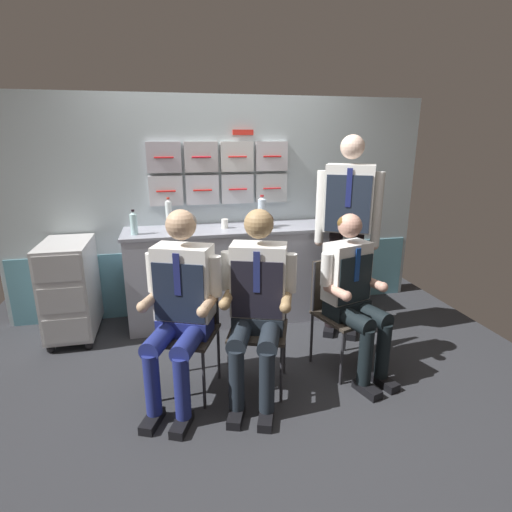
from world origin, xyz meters
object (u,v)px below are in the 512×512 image
Objects in this scene: folding_chair_left at (190,317)px; crew_member_left at (180,299)px; crew_member_standing at (348,219)px; folding_chair_near_trolley at (338,301)px; crew_member_near_trolley at (354,290)px; crew_member_center at (257,296)px; folding_chair_center at (260,314)px; paper_cup_blue at (225,223)px; service_trolley at (70,287)px; sparkling_bottle_green at (262,212)px.

crew_member_left is at bearing -112.86° from folding_chair_left.
crew_member_standing is at bearing 19.75° from folding_chair_left.
crew_member_standing is (0.25, 0.45, 0.56)m from folding_chair_near_trolley.
crew_member_near_trolley is 0.76m from crew_member_standing.
folding_chair_center is at bearing 70.69° from crew_member_center.
paper_cup_blue is (-0.04, 1.24, 0.25)m from crew_member_center.
folding_chair_center is 9.71× the size of paper_cup_blue.
folding_chair_left is at bearing -160.25° from crew_member_standing.
crew_member_near_trolley is at bearing -4.28° from folding_chair_center.
folding_chair_near_trolley is 9.71× the size of paper_cup_blue.
service_trolley is 1.87m from sparkling_bottle_green.
sparkling_bottle_green is (0.26, 1.06, 0.55)m from folding_chair_center.
crew_member_standing is at bearing -38.40° from sparkling_bottle_green.
crew_member_left is (0.94, -1.10, 0.26)m from service_trolley.
crew_member_near_trolley is at bearing 1.89° from crew_member_left.
service_trolley is at bearing 136.23° from folding_chair_left.
folding_chair_near_trolley is at bearing -52.90° from paper_cup_blue.
service_trolley is at bearing 130.43° from crew_member_left.
folding_chair_center is 0.72m from crew_member_near_trolley.
folding_chair_center is 1.00× the size of folding_chair_near_trolley.
folding_chair_center is at bearing -33.91° from service_trolley.
crew_member_center is 0.73× the size of crew_member_standing.
service_trolley reaches higher than folding_chair_near_trolley.
folding_chair_left is at bearing -177.37° from folding_chair_near_trolley.
service_trolley is 2.46m from crew_member_near_trolley.
crew_member_standing reaches higher than sparkling_bottle_green.
crew_member_near_trolley reaches higher than service_trolley.
folding_chair_near_trolley is 1.32m from paper_cup_blue.
crew_member_center is (0.45, -0.20, 0.20)m from folding_chair_left.
folding_chair_left is 1.38m from sparkling_bottle_green.
folding_chair_near_trolley is at bearing -67.82° from sparkling_bottle_green.
crew_member_left is at bearing -156.12° from crew_member_standing.
service_trolley is 2.52m from crew_member_standing.
crew_member_center is 1.30m from sparkling_bottle_green.
folding_chair_center is 0.65× the size of crew_member_center.
folding_chair_center is 0.48× the size of crew_member_standing.
service_trolley is 1.39m from folding_chair_left.
crew_member_standing reaches higher than crew_member_center.
crew_member_standing is at bearing 36.32° from crew_member_center.
folding_chair_left is 0.50m from folding_chair_center.
crew_member_center is at bearing -160.37° from folding_chair_near_trolley.
folding_chair_near_trolley is 0.69× the size of crew_member_near_trolley.
service_trolley is 2.89× the size of sparkling_bottle_green.
sparkling_bottle_green is at bearing 54.59° from crew_member_left.
crew_member_left is 1.27m from crew_member_near_trolley.
crew_member_center is at bearing -38.61° from service_trolley.
crew_member_left is at bearing -170.77° from folding_chair_near_trolley.
folding_chair_near_trolley is at bearing -22.80° from service_trolley.
crew_member_center is 1.26m from paper_cup_blue.
folding_chair_near_trolley is (1.15, 0.05, 0.00)m from folding_chair_left.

